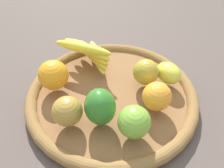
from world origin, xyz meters
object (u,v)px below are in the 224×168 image
(apple_0, at_px, (133,122))
(apple_2, at_px, (145,71))
(orange_1, at_px, (157,96))
(orange_0, at_px, (53,75))
(banana_bunch, at_px, (89,52))
(apple_1, at_px, (67,111))
(bell_pepper, at_px, (100,107))
(lemon_0, at_px, (168,73))

(apple_0, relative_size, apple_2, 1.05)
(orange_1, xyz_separation_m, orange_0, (-0.22, 0.15, 0.00))
(orange_1, bearing_deg, banana_bunch, 115.52)
(apple_0, bearing_deg, orange_1, 32.06)
(orange_0, distance_m, apple_0, 0.24)
(apple_1, distance_m, orange_0, 0.13)
(orange_0, distance_m, apple_2, 0.24)
(apple_1, bearing_deg, orange_1, -6.94)
(apple_0, xyz_separation_m, bell_pepper, (-0.06, 0.06, 0.01))
(orange_1, height_order, orange_0, orange_0)
(banana_bunch, relative_size, lemon_0, 2.34)
(orange_1, relative_size, apple_2, 1.01)
(lemon_0, distance_m, apple_2, 0.06)
(banana_bunch, relative_size, apple_2, 2.51)
(lemon_0, height_order, orange_0, orange_0)
(orange_1, height_order, apple_2, same)
(apple_0, height_order, apple_2, apple_0)
(banana_bunch, height_order, apple_0, banana_bunch)
(banana_bunch, relative_size, apple_1, 2.51)
(banana_bunch, height_order, bell_pepper, bell_pepper)
(apple_2, bearing_deg, orange_1, -98.81)
(apple_2, bearing_deg, orange_0, 165.30)
(lemon_0, height_order, apple_0, apple_0)
(orange_0, height_order, apple_0, orange_0)
(orange_1, relative_size, apple_0, 0.97)
(orange_0, distance_m, bell_pepper, 0.17)
(orange_0, bearing_deg, orange_1, -34.97)
(banana_bunch, xyz_separation_m, apple_0, (0.02, -0.27, -0.00))
(orange_0, xyz_separation_m, apple_0, (0.13, -0.20, -0.00))
(orange_0, xyz_separation_m, bell_pepper, (0.08, -0.15, 0.00))
(orange_1, bearing_deg, apple_0, -147.94)
(apple_1, bearing_deg, orange_0, 94.74)
(apple_1, xyz_separation_m, orange_0, (-0.01, 0.13, 0.00))
(apple_1, bearing_deg, apple_0, -31.37)
(orange_0, xyz_separation_m, apple_2, (0.23, -0.06, -0.00))
(orange_1, relative_size, apple_1, 1.01)
(apple_1, height_order, orange_0, orange_0)
(orange_1, bearing_deg, lemon_0, 44.72)
(lemon_0, relative_size, orange_0, 0.94)
(orange_1, bearing_deg, bell_pepper, 177.62)
(banana_bunch, distance_m, bell_pepper, 0.21)
(apple_1, bearing_deg, apple_2, 16.65)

